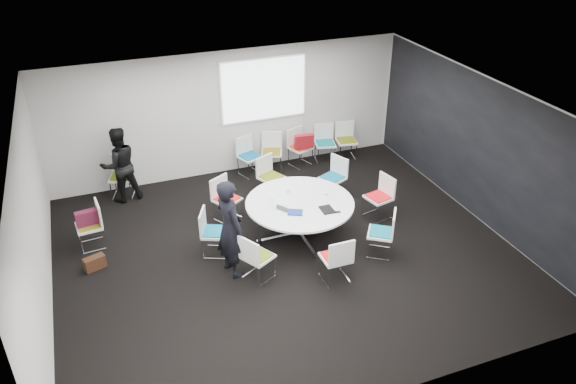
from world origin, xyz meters
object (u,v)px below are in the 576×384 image
object	(u,v)px
chair_back_a	(250,163)
person_main	(230,228)
chair_ring_b	(333,185)
chair_ring_h	(381,241)
chair_person_back	(122,184)
maroon_bag	(87,218)
chair_ring_c	(271,184)
chair_back_e	(346,147)
chair_ring_f	(257,265)
chair_spare_left	(91,233)
chair_ring_g	(336,266)
conference_table	(300,212)
brown_bag	(95,263)
chair_ring_e	(215,240)
chair_ring_a	(378,205)
chair_back_d	(325,150)
laptop	(284,208)
person_back	(119,165)
chair_ring_d	(227,207)
chair_back_c	(300,154)
cup	(288,191)
chair_back_b	(272,159)

from	to	relation	value
chair_back_a	person_main	bearing A→B (deg)	47.55
chair_ring_b	chair_ring_h	world-z (taller)	same
chair_person_back	maroon_bag	xyz separation A→B (m)	(-0.77, -1.73, 0.34)
chair_ring_c	chair_back_e	distance (m)	2.55
chair_ring_f	chair_spare_left	xyz separation A→B (m)	(-2.55, 1.99, 0.00)
chair_ring_g	chair_back_a	world-z (taller)	same
conference_table	brown_bag	distance (m)	3.75
chair_ring_e	chair_ring_f	size ratio (longest dim) A/B	1.00
chair_ring_a	maroon_bag	xyz separation A→B (m)	(-5.42, 0.97, 0.34)
chair_ring_b	maroon_bag	distance (m)	4.93
chair_back_d	chair_ring_c	bearing A→B (deg)	46.11
chair_ring_a	brown_bag	bearing A→B (deg)	75.29
chair_ring_b	person_main	distance (m)	3.27
chair_ring_a	chair_back_a	bearing A→B (deg)	22.46
chair_back_e	maroon_bag	size ratio (longest dim) A/B	2.20
chair_ring_g	brown_bag	size ratio (longest dim) A/B	2.44
chair_ring_c	chair_ring_f	distance (m)	2.82
laptop	person_back	bearing A→B (deg)	11.60
chair_ring_a	laptop	size ratio (longest dim) A/B	2.98
chair_back_e	chair_ring_a	bearing A→B (deg)	87.84
chair_ring_d	chair_ring_e	bearing A→B (deg)	33.11
chair_ring_d	person_back	size ratio (longest dim) A/B	0.54
chair_ring_f	chair_person_back	bearing A→B (deg)	176.52
chair_back_c	cup	bearing A→B (deg)	43.68
person_back	cup	bearing A→B (deg)	130.91
chair_back_e	laptop	size ratio (longest dim) A/B	2.98
chair_ring_c	chair_back_d	distance (m)	2.10
chair_ring_a	brown_bag	world-z (taller)	chair_ring_a
chair_ring_d	chair_spare_left	distance (m)	2.57
laptop	brown_bag	size ratio (longest dim) A/B	0.82
chair_ring_f	person_back	distance (m)	4.01
conference_table	chair_back_c	size ratio (longest dim) A/B	2.29
chair_back_b	chair_spare_left	distance (m)	4.45
chair_ring_b	maroon_bag	size ratio (longest dim) A/B	2.20
chair_ring_g	chair_spare_left	size ratio (longest dim) A/B	1.00
conference_table	laptop	distance (m)	0.43
chair_ring_g	chair_ring_h	bearing A→B (deg)	20.10
chair_back_b	chair_back_e	distance (m)	1.88
chair_back_e	laptop	distance (m)	3.89
conference_table	cup	xyz separation A→B (m)	(-0.08, 0.40, 0.26)
maroon_bag	cup	bearing A→B (deg)	-9.76
chair_back_c	person_main	bearing A→B (deg)	32.84
chair_ring_f	chair_spare_left	bearing A→B (deg)	-157.23
conference_table	chair_back_b	bearing A→B (deg)	81.41
chair_ring_e	maroon_bag	bearing A→B (deg)	-91.85
chair_ring_b	chair_ring_h	bearing A→B (deg)	153.84
chair_ring_c	chair_back_a	size ratio (longest dim) A/B	1.00
chair_back_d	laptop	size ratio (longest dim) A/B	2.98
chair_back_c	chair_spare_left	distance (m)	5.11
chair_back_c	brown_bag	xyz separation A→B (m)	(-4.83, -2.45, -0.16)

